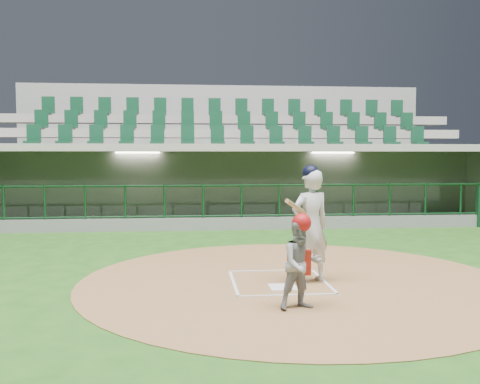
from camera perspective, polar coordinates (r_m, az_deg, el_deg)
The scene contains 8 objects.
ground at distance 9.25m, azimuth 3.86°, elevation -9.18°, with size 120.00×120.00×0.00m, color #204F16.
dirt_circle at distance 9.11m, azimuth 5.95°, elevation -9.36°, with size 7.20×7.20×0.01m, color brown.
home_plate at distance 8.57m, azimuth 4.63°, elevation -10.09°, with size 0.43×0.43×0.02m, color white.
batter_box_chalk at distance 8.95m, azimuth 4.17°, elevation -9.51°, with size 1.55×1.80×0.01m.
dugout_structure at distance 16.82m, azimuth -0.31°, elevation 0.09°, with size 16.40×3.70×3.00m.
seating_deck at distance 19.85m, azimuth -1.24°, elevation 2.03°, with size 17.00×6.72×5.15m.
batter at distance 8.85m, azimuth 7.51°, elevation -3.40°, with size 0.93×0.96×1.93m.
catcher at distance 7.34m, azimuth 6.55°, elevation -7.45°, with size 0.69×0.60×1.31m.
Camera 1 is at (-1.47, -8.88, 2.11)m, focal length 40.00 mm.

